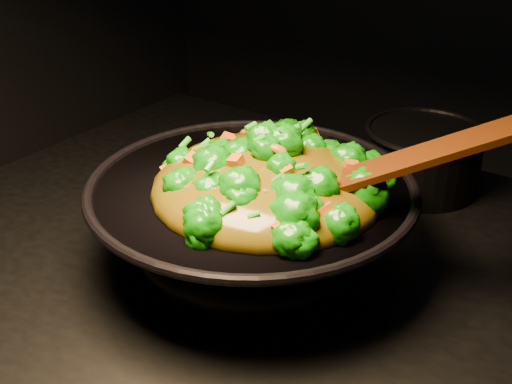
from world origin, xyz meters
The scene contains 4 objects.
wok centered at (-0.03, -0.04, 0.96)m, with size 0.44×0.44×0.12m, color black, non-canonical shape.
stir_fry centered at (0.00, -0.04, 1.08)m, with size 0.31×0.31×0.11m, color #127608, non-canonical shape.
spatula centered at (0.14, -0.01, 1.08)m, with size 0.35×0.05×0.01m, color #391708.
back_pot centered at (0.08, 0.32, 0.96)m, with size 0.20×0.20×0.11m, color black.
Camera 1 is at (0.43, -0.67, 1.43)m, focal length 45.00 mm.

